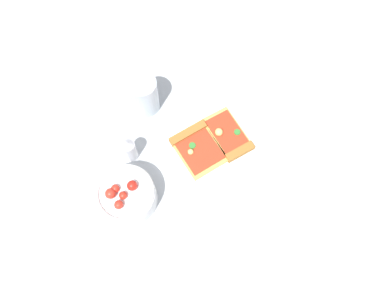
{
  "coord_description": "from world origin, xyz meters",
  "views": [
    {
      "loc": [
        -0.36,
        0.08,
        0.83
      ],
      "look_at": [
        -0.03,
        0.06,
        0.03
      ],
      "focal_mm": 33.93,
      "sensor_mm": 36.0,
      "label": 1
    }
  ],
  "objects_px": {
    "plate": "(211,144)",
    "pizza_slice_far": "(229,137)",
    "paper_napkin": "(338,142)",
    "pepper_shaker": "(130,150)",
    "salad_bowl": "(127,196)",
    "soda_glass": "(144,96)",
    "pizza_slice_near": "(196,146)"
  },
  "relations": [
    {
      "from": "soda_glass",
      "to": "paper_napkin",
      "type": "xyz_separation_m",
      "value": [
        -0.14,
        -0.47,
        -0.05
      ]
    },
    {
      "from": "pizza_slice_near",
      "to": "plate",
      "type": "bearing_deg",
      "value": -79.23
    },
    {
      "from": "pizza_slice_near",
      "to": "soda_glass",
      "type": "bearing_deg",
      "value": 41.73
    },
    {
      "from": "salad_bowl",
      "to": "soda_glass",
      "type": "relative_size",
      "value": 1.21
    },
    {
      "from": "pizza_slice_near",
      "to": "paper_napkin",
      "type": "height_order",
      "value": "pizza_slice_near"
    },
    {
      "from": "soda_glass",
      "to": "pepper_shaker",
      "type": "distance_m",
      "value": 0.14
    },
    {
      "from": "paper_napkin",
      "to": "pizza_slice_far",
      "type": "bearing_deg",
      "value": 84.09
    },
    {
      "from": "pizza_slice_far",
      "to": "soda_glass",
      "type": "xyz_separation_m",
      "value": [
        0.11,
        0.2,
        0.03
      ]
    },
    {
      "from": "plate",
      "to": "soda_glass",
      "type": "height_order",
      "value": "soda_glass"
    },
    {
      "from": "plate",
      "to": "pizza_slice_far",
      "type": "xyz_separation_m",
      "value": [
        0.01,
        -0.04,
        0.01
      ]
    },
    {
      "from": "pepper_shaker",
      "to": "paper_napkin",
      "type": "bearing_deg",
      "value": -90.6
    },
    {
      "from": "pizza_slice_far",
      "to": "pepper_shaker",
      "type": "bearing_deg",
      "value": 95.38
    },
    {
      "from": "plate",
      "to": "salad_bowl",
      "type": "height_order",
      "value": "salad_bowl"
    },
    {
      "from": "pizza_slice_near",
      "to": "pizza_slice_far",
      "type": "xyz_separation_m",
      "value": [
        0.02,
        -0.08,
        0.0
      ]
    },
    {
      "from": "salad_bowl",
      "to": "pepper_shaker",
      "type": "xyz_separation_m",
      "value": [
        0.11,
        -0.01,
        0.0
      ]
    },
    {
      "from": "salad_bowl",
      "to": "paper_napkin",
      "type": "xyz_separation_m",
      "value": [
        0.1,
        -0.52,
        -0.03
      ]
    },
    {
      "from": "salad_bowl",
      "to": "soda_glass",
      "type": "xyz_separation_m",
      "value": [
        0.25,
        -0.05,
        0.01
      ]
    },
    {
      "from": "pizza_slice_near",
      "to": "soda_glass",
      "type": "distance_m",
      "value": 0.18
    },
    {
      "from": "pepper_shaker",
      "to": "pizza_slice_far",
      "type": "bearing_deg",
      "value": -84.62
    },
    {
      "from": "paper_napkin",
      "to": "pepper_shaker",
      "type": "height_order",
      "value": "pepper_shaker"
    },
    {
      "from": "paper_napkin",
      "to": "pepper_shaker",
      "type": "distance_m",
      "value": 0.51
    },
    {
      "from": "pizza_slice_near",
      "to": "paper_napkin",
      "type": "relative_size",
      "value": 0.96
    },
    {
      "from": "plate",
      "to": "pizza_slice_near",
      "type": "height_order",
      "value": "pizza_slice_near"
    },
    {
      "from": "plate",
      "to": "soda_glass",
      "type": "bearing_deg",
      "value": 51.32
    },
    {
      "from": "plate",
      "to": "paper_napkin",
      "type": "xyz_separation_m",
      "value": [
        -0.02,
        -0.31,
        -0.01
      ]
    },
    {
      "from": "pizza_slice_near",
      "to": "pepper_shaker",
      "type": "height_order",
      "value": "pepper_shaker"
    },
    {
      "from": "soda_glass",
      "to": "pepper_shaker",
      "type": "xyz_separation_m",
      "value": [
        -0.14,
        0.04,
        -0.01
      ]
    },
    {
      "from": "plate",
      "to": "soda_glass",
      "type": "distance_m",
      "value": 0.2
    },
    {
      "from": "soda_glass",
      "to": "pepper_shaker",
      "type": "height_order",
      "value": "soda_glass"
    },
    {
      "from": "salad_bowl",
      "to": "plate",
      "type": "bearing_deg",
      "value": -59.45
    },
    {
      "from": "salad_bowl",
      "to": "pepper_shaker",
      "type": "bearing_deg",
      "value": -4.58
    },
    {
      "from": "plate",
      "to": "pizza_slice_near",
      "type": "bearing_deg",
      "value": 100.77
    }
  ]
}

